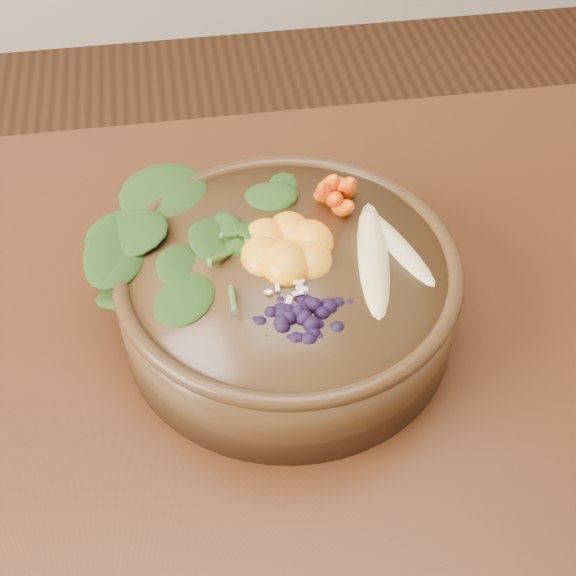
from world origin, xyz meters
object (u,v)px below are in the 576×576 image
dining_table (157,513)px  carrot_cluster (335,163)px  stoneware_bowl (288,296)px  banana_halves (387,239)px  kale_heap (227,202)px  mandarin_cluster (287,235)px  blueberry_pile (302,300)px

dining_table → carrot_cluster: carrot_cluster is taller
stoneware_bowl → banana_halves: (0.08, 0.00, 0.05)m
dining_table → carrot_cluster: bearing=45.5°
banana_halves → kale_heap: bearing=156.5°
kale_heap → mandarin_cluster: size_ratio=2.07×
mandarin_cluster → carrot_cluster: bearing=48.8°
kale_heap → banana_halves: size_ratio=1.16×
banana_halves → mandarin_cluster: bearing=170.3°
kale_heap → blueberry_pile: 0.13m
kale_heap → mandarin_cluster: bearing=-43.2°
dining_table → stoneware_bowl: 0.22m
dining_table → blueberry_pile: (0.14, 0.06, 0.19)m
kale_heap → carrot_cluster: size_ratio=2.38×
stoneware_bowl → banana_halves: bearing=1.3°
carrot_cluster → blueberry_pile: bearing=-109.5°
dining_table → kale_heap: kale_heap is taller
stoneware_bowl → mandarin_cluster: bearing=82.2°
banana_halves → blueberry_pile: blueberry_pile is taller
kale_heap → mandarin_cluster: (0.05, -0.04, -0.01)m
banana_halves → mandarin_cluster: (-0.08, 0.02, 0.00)m
kale_heap → banana_halves: kale_heap is taller
banana_halves → dining_table: bearing=-150.3°
blueberry_pile → stoneware_bowl: bearing=91.4°
mandarin_cluster → kale_heap: bearing=136.8°
carrot_cluster → mandarin_cluster: 0.08m
dining_table → mandarin_cluster: mandarin_cluster is taller
kale_heap → mandarin_cluster: kale_heap is taller
kale_heap → carrot_cluster: (0.10, 0.02, 0.02)m
stoneware_bowl → blueberry_pile: blueberry_pile is taller
mandarin_cluster → blueberry_pile: size_ratio=0.69×
stoneware_bowl → banana_halves: size_ratio=1.78×
carrot_cluster → mandarin_cluster: bearing=-129.8°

